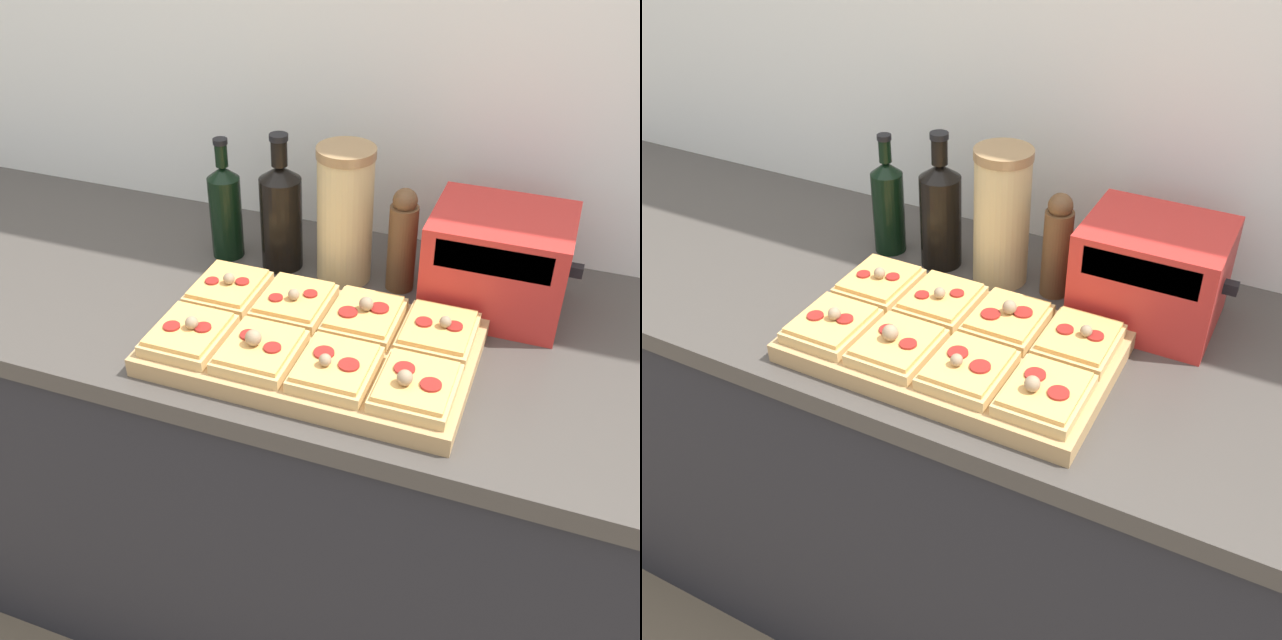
{
  "view_description": "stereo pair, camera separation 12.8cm",
  "coord_description": "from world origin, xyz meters",
  "views": [
    {
      "loc": [
        0.37,
        -0.76,
        1.69
      ],
      "look_at": [
        0.01,
        0.22,
        0.95
      ],
      "focal_mm": 42.0,
      "sensor_mm": 36.0,
      "label": 1
    },
    {
      "loc": [
        0.49,
        -0.71,
        1.69
      ],
      "look_at": [
        0.01,
        0.22,
        0.95
      ],
      "focal_mm": 42.0,
      "sensor_mm": 36.0,
      "label": 2
    }
  ],
  "objects": [
    {
      "name": "toaster_oven",
      "position": [
        0.27,
        0.45,
        0.99
      ],
      "size": [
        0.27,
        0.2,
        0.19
      ],
      "color": "red",
      "rests_on": "kitchen_counter"
    },
    {
      "name": "pizza_slice_back_midleft",
      "position": [
        -0.05,
        0.26,
        0.94
      ],
      "size": [
        0.12,
        0.14,
        0.05
      ],
      "color": "tan",
      "rests_on": "cutting_board"
    },
    {
      "name": "cutting_board",
      "position": [
        0.01,
        0.19,
        0.91
      ],
      "size": [
        0.54,
        0.32,
        0.03
      ],
      "primitive_type": "cube",
      "color": "tan",
      "rests_on": "kitchen_counter"
    },
    {
      "name": "kitchen_counter",
      "position": [
        0.0,
        0.32,
        0.45
      ],
      "size": [
        2.63,
        0.67,
        0.9
      ],
      "color": "#232328",
      "rests_on": "ground_plane"
    },
    {
      "name": "wall_back",
      "position": [
        0.0,
        0.67,
        1.25
      ],
      "size": [
        6.0,
        0.06,
        2.5
      ],
      "color": "silver",
      "rests_on": "ground_plane"
    },
    {
      "name": "wine_bottle",
      "position": [
        -0.15,
        0.45,
        1.01
      ],
      "size": [
        0.08,
        0.08,
        0.28
      ],
      "color": "black",
      "rests_on": "kitchen_counter"
    },
    {
      "name": "olive_oil_bottle",
      "position": [
        -0.28,
        0.45,
        1.0
      ],
      "size": [
        0.07,
        0.07,
        0.25
      ],
      "color": "black",
      "rests_on": "kitchen_counter"
    },
    {
      "name": "grain_jar_tall",
      "position": [
        -0.02,
        0.45,
        1.03
      ],
      "size": [
        0.11,
        0.11,
        0.27
      ],
      "color": "tan",
      "rests_on": "kitchen_counter"
    },
    {
      "name": "pepper_mill",
      "position": [
        0.09,
        0.45,
        1.0
      ],
      "size": [
        0.05,
        0.05,
        0.21
      ],
      "color": "brown",
      "rests_on": "kitchen_counter"
    },
    {
      "name": "pizza_slice_back_left",
      "position": [
        -0.18,
        0.26,
        0.94
      ],
      "size": [
        0.12,
        0.14,
        0.05
      ],
      "color": "tan",
      "rests_on": "cutting_board"
    },
    {
      "name": "pizza_slice_front_midleft",
      "position": [
        -0.05,
        0.11,
        0.95
      ],
      "size": [
        0.12,
        0.14,
        0.06
      ],
      "color": "tan",
      "rests_on": "cutting_board"
    },
    {
      "name": "pizza_slice_front_right",
      "position": [
        0.21,
        0.11,
        0.95
      ],
      "size": [
        0.12,
        0.14,
        0.05
      ],
      "color": "tan",
      "rests_on": "cutting_board"
    },
    {
      "name": "pizza_slice_front_left",
      "position": [
        -0.18,
        0.11,
        0.94
      ],
      "size": [
        0.12,
        0.14,
        0.05
      ],
      "color": "tan",
      "rests_on": "cutting_board"
    },
    {
      "name": "pizza_slice_back_midright",
      "position": [
        0.08,
        0.26,
        0.95
      ],
      "size": [
        0.12,
        0.14,
        0.05
      ],
      "color": "tan",
      "rests_on": "cutting_board"
    },
    {
      "name": "pizza_slice_front_midright",
      "position": [
        0.08,
        0.11,
        0.94
      ],
      "size": [
        0.12,
        0.14,
        0.05
      ],
      "color": "tan",
      "rests_on": "cutting_board"
    },
    {
      "name": "pizza_slice_back_right",
      "position": [
        0.21,
        0.26,
        0.94
      ],
      "size": [
        0.12,
        0.14,
        0.05
      ],
      "color": "tan",
      "rests_on": "cutting_board"
    }
  ]
}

